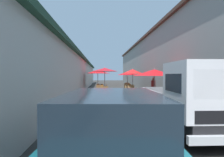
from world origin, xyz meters
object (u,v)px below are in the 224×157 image
(fruit_stall_near_right, at_px, (98,75))
(vendor_by_crates, at_px, (153,87))
(fruit_stall_mid_lane, at_px, (105,73))
(delivery_truck, at_px, (193,99))
(fruit_stall_far_left, at_px, (132,74))
(fruit_stall_far_right, at_px, (154,75))
(hatchback_car, at_px, (112,133))
(fruit_stall_near_left, at_px, (127,76))
(plastic_stool, at_px, (87,100))

(fruit_stall_near_right, xyz_separation_m, vendor_by_crates, (-5.92, -4.19, -0.85))
(fruit_stall_mid_lane, xyz_separation_m, delivery_truck, (-11.31, -2.34, -0.85))
(fruit_stall_far_left, distance_m, vendor_by_crates, 4.54)
(fruit_stall_far_right, bearing_deg, delivery_truck, 172.77)
(fruit_stall_far_right, relative_size, fruit_stall_mid_lane, 1.14)
(fruit_stall_near_right, xyz_separation_m, hatchback_car, (-16.17, -0.46, -1.00))
(vendor_by_crates, bearing_deg, delivery_truck, 171.50)
(fruit_stall_far_right, distance_m, fruit_stall_far_left, 5.84)
(fruit_stall_near_left, distance_m, vendor_by_crates, 7.57)
(fruit_stall_near_left, distance_m, delivery_truck, 15.77)
(fruit_stall_far_right, bearing_deg, fruit_stall_near_right, 27.33)
(delivery_truck, bearing_deg, fruit_stall_near_left, -1.30)
(fruit_stall_far_right, bearing_deg, fruit_stall_near_left, 3.23)
(fruit_stall_far_left, relative_size, delivery_truck, 0.48)
(fruit_stall_far_left, xyz_separation_m, fruit_stall_near_left, (3.12, 0.04, -0.14))
(fruit_stall_near_right, height_order, delivery_truck, fruit_stall_near_right)
(fruit_stall_far_right, height_order, fruit_stall_near_left, fruit_stall_far_right)
(plastic_stool, bearing_deg, delivery_truck, -146.93)
(fruit_stall_far_left, height_order, vendor_by_crates, fruit_stall_far_left)
(fruit_stall_far_right, bearing_deg, plastic_stool, 109.23)
(fruit_stall_far_right, bearing_deg, fruit_stall_mid_lane, 35.47)
(fruit_stall_mid_lane, height_order, hatchback_car, fruit_stall_mid_lane)
(fruit_stall_near_left, bearing_deg, fruit_stall_far_right, -176.77)
(fruit_stall_near_left, bearing_deg, hatchback_car, 170.87)
(delivery_truck, xyz_separation_m, vendor_by_crates, (8.28, -1.24, -0.16))
(fruit_stall_near_left, relative_size, vendor_by_crates, 1.47)
(fruit_stall_near_right, relative_size, fruit_stall_mid_lane, 1.05)
(fruit_stall_mid_lane, bearing_deg, fruit_stall_near_right, 12.00)
(fruit_stall_far_right, distance_m, plastic_stool, 4.80)
(fruit_stall_mid_lane, bearing_deg, plastic_stool, 169.47)
(fruit_stall_near_left, xyz_separation_m, plastic_stool, (-10.45, 3.81, -1.36))
(plastic_stool, bearing_deg, vendor_by_crates, -57.65)
(fruit_stall_near_left, xyz_separation_m, delivery_truck, (-15.76, 0.36, -0.64))
(fruit_stall_far_right, xyz_separation_m, fruit_stall_far_left, (5.82, 0.47, 0.04))
(fruit_stall_far_left, relative_size, fruit_stall_near_left, 1.06)
(fruit_stall_near_right, height_order, hatchback_car, fruit_stall_near_right)
(fruit_stall_near_right, bearing_deg, fruit_stall_mid_lane, -168.00)
(fruit_stall_far_left, xyz_separation_m, hatchback_car, (-14.60, 2.89, -1.08))
(fruit_stall_mid_lane, relative_size, delivery_truck, 0.50)
(fruit_stall_near_right, xyz_separation_m, delivery_truck, (-14.20, -2.95, -0.69))
(fruit_stall_mid_lane, relative_size, fruit_stall_near_left, 1.09)
(plastic_stool, bearing_deg, fruit_stall_near_right, -3.22)
(vendor_by_crates, bearing_deg, plastic_stool, 122.35)
(fruit_stall_far_right, xyz_separation_m, fruit_stall_mid_lane, (4.50, 3.20, 0.11))
(fruit_stall_far_right, bearing_deg, vendor_by_crates, -14.30)
(plastic_stool, bearing_deg, hatchback_car, -172.44)
(fruit_stall_near_left, height_order, delivery_truck, fruit_stall_near_left)
(fruit_stall_far_right, bearing_deg, hatchback_car, 159.08)
(delivery_truck, bearing_deg, fruit_stall_mid_lane, 11.69)
(fruit_stall_near_right, xyz_separation_m, fruit_stall_mid_lane, (-2.89, -0.62, 0.16))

